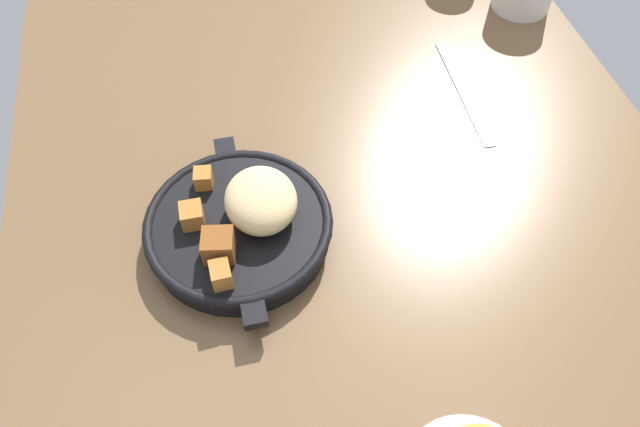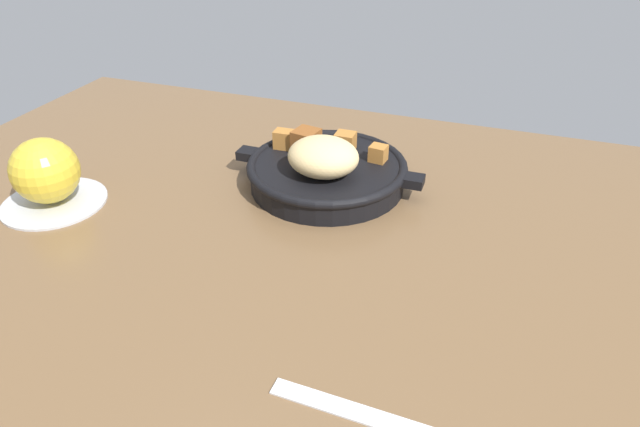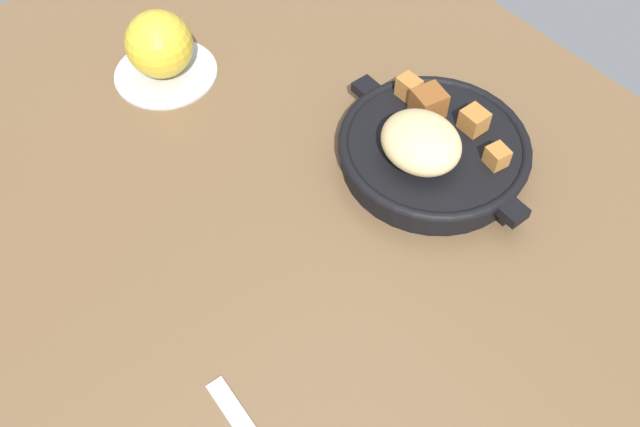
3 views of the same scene
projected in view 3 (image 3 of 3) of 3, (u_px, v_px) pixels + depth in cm
name	position (u px, v px, depth cm)	size (l,w,h in cm)	color
ground_plane	(338.00, 238.00, 70.24)	(113.06, 80.23, 2.40)	brown
cast_iron_skillet	(432.00, 148.00, 72.57)	(24.81, 20.56, 7.81)	black
saucer_plate	(166.00, 72.00, 82.84)	(12.46, 12.46, 0.60)	#B7BABF
red_apple	(159.00, 44.00, 79.40)	(7.92, 7.92, 7.92)	gold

